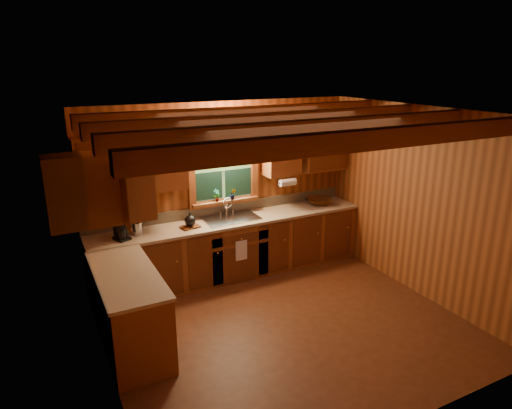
{
  "coord_description": "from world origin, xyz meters",
  "views": [
    {
      "loc": [
        -2.59,
        -4.25,
        3.13
      ],
      "look_at": [
        0.0,
        0.8,
        1.35
      ],
      "focal_mm": 31.89,
      "sensor_mm": 36.0,
      "label": 1
    }
  ],
  "objects": [
    {
      "name": "wicker_basket",
      "position": [
        1.59,
        1.61,
        0.95
      ],
      "size": [
        0.54,
        0.54,
        0.1
      ],
      "primitive_type": "imported",
      "rotation": [
        0.0,
        0.0,
        -0.42
      ],
      "color": "#48230C",
      "rests_on": "countertop"
    },
    {
      "name": "window_sill",
      "position": [
        0.0,
        1.82,
        1.12
      ],
      "size": [
        1.06,
        0.14,
        0.04
      ],
      "primitive_type": "cube",
      "color": "brown",
      "rests_on": "room"
    },
    {
      "name": "upper_cabinets",
      "position": [
        -0.56,
        1.42,
        1.84
      ],
      "size": [
        4.19,
        1.77,
        0.78
      ],
      "color": "brown",
      "rests_on": "room"
    },
    {
      "name": "utensil_crock",
      "position": [
        -1.39,
        1.62,
        0.99
      ],
      "size": [
        0.13,
        0.13,
        0.37
      ],
      "rotation": [
        0.0,
        0.0,
        0.03
      ],
      "color": "silver",
      "rests_on": "countertop"
    },
    {
      "name": "room",
      "position": [
        0.0,
        0.0,
        1.3
      ],
      "size": [
        4.2,
        4.2,
        4.2
      ],
      "color": "#562A14",
      "rests_on": "ground"
    },
    {
      "name": "dish_towel",
      "position": [
        0.0,
        1.26,
        0.52
      ],
      "size": [
        0.18,
        0.01,
        0.3
      ],
      "primitive_type": "cube",
      "color": "white",
      "rests_on": "base_cabinets"
    },
    {
      "name": "potted_plant_left",
      "position": [
        -0.14,
        1.8,
        1.24
      ],
      "size": [
        0.12,
        0.1,
        0.19
      ],
      "primitive_type": "imported",
      "rotation": [
        0.0,
        0.0,
        0.31
      ],
      "color": "#5B2B13",
      "rests_on": "window_sill"
    },
    {
      "name": "wall_sconce",
      "position": [
        0.0,
        1.75,
        2.16
      ],
      "size": [
        0.45,
        0.21,
        0.17
      ],
      "color": "black",
      "rests_on": "room"
    },
    {
      "name": "backsplash",
      "position": [
        0.0,
        1.89,
        0.98
      ],
      "size": [
        4.2,
        0.02,
        0.16
      ],
      "primitive_type": "cube",
      "color": "tan",
      "rests_on": "room"
    },
    {
      "name": "coffee_maker",
      "position": [
        -1.62,
        1.54,
        1.05
      ],
      "size": [
        0.17,
        0.21,
        0.3
      ],
      "rotation": [
        0.0,
        0.0,
        0.39
      ],
      "color": "black",
      "rests_on": "countertop"
    },
    {
      "name": "dishwasher_panel",
      "position": [
        -1.47,
        0.68,
        0.43
      ],
      "size": [
        0.02,
        0.6,
        0.8
      ],
      "primitive_type": "cube",
      "color": "white",
      "rests_on": "base_cabinets"
    },
    {
      "name": "cutting_board",
      "position": [
        -0.67,
        1.53,
        0.91
      ],
      "size": [
        0.27,
        0.21,
        0.02
      ],
      "primitive_type": "cube",
      "rotation": [
        0.0,
        0.0,
        0.14
      ],
      "color": "#5B2B13",
      "rests_on": "countertop"
    },
    {
      "name": "paper_towel_roll",
      "position": [
        0.92,
        1.53,
        1.37
      ],
      "size": [
        0.27,
        0.11,
        0.11
      ],
      "primitive_type": "cylinder",
      "rotation": [
        0.0,
        1.57,
        0.0
      ],
      "color": "white",
      "rests_on": "upper_cabinets"
    },
    {
      "name": "window",
      "position": [
        0.0,
        1.87,
        1.53
      ],
      "size": [
        1.12,
        0.08,
        1.0
      ],
      "color": "brown",
      "rests_on": "room"
    },
    {
      "name": "ceiling_beams",
      "position": [
        0.0,
        0.0,
        2.49
      ],
      "size": [
        4.2,
        2.54,
        0.18
      ],
      "color": "brown",
      "rests_on": "room"
    },
    {
      "name": "countertop",
      "position": [
        -0.48,
        1.29,
        0.88
      ],
      "size": [
        4.2,
        2.24,
        0.04
      ],
      "color": "tan",
      "rests_on": "base_cabinets"
    },
    {
      "name": "sink",
      "position": [
        0.0,
        1.6,
        0.86
      ],
      "size": [
        0.82,
        0.48,
        0.43
      ],
      "color": "silver",
      "rests_on": "countertop"
    },
    {
      "name": "teakettle",
      "position": [
        -0.67,
        1.53,
        1.0
      ],
      "size": [
        0.16,
        0.16,
        0.2
      ],
      "rotation": [
        0.0,
        0.0,
        0.0
      ],
      "color": "black",
      "rests_on": "cutting_board"
    },
    {
      "name": "potted_plant_right",
      "position": [
        0.11,
        1.79,
        1.22
      ],
      "size": [
        0.11,
        0.1,
        0.17
      ],
      "primitive_type": "imported",
      "rotation": [
        0.0,
        0.0,
        -0.39
      ],
      "color": "#5B2B13",
      "rests_on": "window_sill"
    },
    {
      "name": "base_cabinets",
      "position": [
        -0.49,
        1.28,
        0.43
      ],
      "size": [
        4.2,
        2.22,
        0.86
      ],
      "color": "brown",
      "rests_on": "ground"
    }
  ]
}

